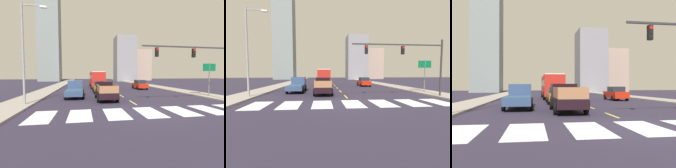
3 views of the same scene
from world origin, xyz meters
The scene contains 28 objects.
ground_plane centered at (0.00, 0.00, 0.00)m, with size 160.00×160.00×0.00m, color #292436.
sidewalk_right centered at (10.90, 18.00, 0.07)m, with size 3.15×110.00×0.15m, color gray.
sidewalk_left centered at (-10.90, 18.00, 0.07)m, with size 3.15×110.00×0.15m, color gray.
crosswalk_stripe_0 centered at (-7.56, 0.00, 0.00)m, with size 1.59×3.36×0.01m, color silver.
crosswalk_stripe_1 centered at (-5.04, 0.00, 0.00)m, with size 1.59×3.36×0.01m, color silver.
crosswalk_stripe_2 centered at (-2.52, 0.00, 0.00)m, with size 1.59×3.36×0.01m, color silver.
crosswalk_stripe_3 centered at (0.00, 0.00, 0.00)m, with size 1.59×3.36×0.01m, color silver.
crosswalk_stripe_4 centered at (2.52, 0.00, 0.00)m, with size 1.59×3.36×0.01m, color silver.
crosswalk_stripe_5 centered at (5.04, 0.00, 0.00)m, with size 1.59×3.36×0.01m, color silver.
lane_dash_0 centered at (0.00, 4.00, 0.00)m, with size 0.16×2.40×0.01m, color #D1CA4F.
lane_dash_1 centered at (0.00, 9.00, 0.00)m, with size 0.16×2.40×0.01m, color #D1CA4F.
lane_dash_2 centered at (0.00, 14.00, 0.00)m, with size 0.16×2.40×0.01m, color #D1CA4F.
lane_dash_3 centered at (0.00, 19.00, 0.00)m, with size 0.16×2.40×0.01m, color #D1CA4F.
lane_dash_4 centered at (0.00, 24.00, 0.00)m, with size 0.16×2.40×0.01m, color #D1CA4F.
lane_dash_5 centered at (0.00, 29.00, 0.00)m, with size 0.16×2.40×0.01m, color #D1CA4F.
lane_dash_6 centered at (0.00, 34.00, 0.00)m, with size 0.16×2.40×0.01m, color #D1CA4F.
lane_dash_7 centered at (0.00, 39.00, 0.00)m, with size 0.16×2.40×0.01m, color #D1CA4F.
pickup_stakebed centered at (-2.43, 6.64, 0.94)m, with size 2.18×5.20×1.96m.
pickup_dark centered at (-5.88, 9.18, 0.92)m, with size 2.18×5.20×1.96m.
city_bus centered at (-2.20, 22.25, 1.95)m, with size 2.72×10.80×3.32m.
sedan_near_right centered at (5.58, 17.57, 0.86)m, with size 2.02×4.40×1.72m.
sedan_far centered at (-2.43, 13.36, 0.86)m, with size 2.02×4.40×1.72m.
traffic_signal_gantry centered at (6.84, 2.81, 4.22)m, with size 9.56×0.27×6.00m.
direction_sign_green centered at (10.42, 6.19, 3.03)m, with size 1.70×0.12×4.20m.
streetlight_left centered at (-9.83, 4.11, 4.97)m, with size 2.20×0.28×9.00m.
tower_tall_centre centered at (-17.88, 55.05, 16.88)m, with size 7.85×7.77×33.76m, color gray.
block_mid_left centered at (20.58, 58.36, 6.71)m, with size 7.41×8.15×13.41m, color tan.
block_mid_right centered at (11.33, 51.16, 8.73)m, with size 7.85×7.83×17.45m, color gray.
Camera 1 is at (-4.74, -11.00, 2.84)m, focal length 25.46 mm.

